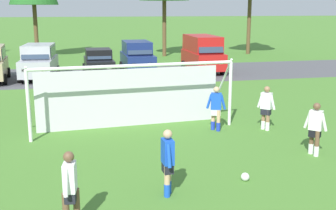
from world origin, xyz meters
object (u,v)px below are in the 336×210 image
Objects in this scene: soccer_goal at (131,94)px; parked_car_slot_left at (39,61)px; player_winger_left at (168,163)px; parked_car_slot_center at (137,57)px; player_trailing_back at (266,108)px; player_striker_near at (315,129)px; soccer_ball at (245,177)px; parked_car_slot_center_right at (203,53)px; parked_car_slot_center_left at (99,62)px; player_winger_right at (70,190)px; player_midfield_center at (216,109)px.

soccer_goal is 13.21m from parked_car_slot_left.
player_winger_left is 0.36× the size of parked_car_slot_center.
player_trailing_back is at bearing 44.69° from player_winger_left.
player_striker_near and player_trailing_back have the same top height.
soccer_ball is 19.59m from parked_car_slot_center_right.
parked_car_slot_center_left is at bearing -172.52° from parked_car_slot_center.
player_striker_near is (2.84, 1.43, 0.71)m from soccer_ball.
soccer_goal is 14.87m from parked_car_slot_center_right.
player_winger_right is 9.12m from player_trailing_back.
soccer_goal reaches higher than player_midfield_center.
parked_car_slot_center_right is (3.93, 14.31, 0.52)m from player_midfield_center.
parked_car_slot_center is (2.67, 0.35, 0.24)m from parked_car_slot_center_left.
soccer_goal is 6.20m from player_winger_left.
parked_car_slot_center_right is (2.11, 14.64, 0.52)m from player_trailing_back.
soccer_ball is 2.31m from player_winger_left.
player_midfield_center is (0.79, 4.67, 0.71)m from soccer_ball.
soccer_goal is at bearing -99.65° from parked_car_slot_center.
player_trailing_back is at bearing -71.17° from parked_car_slot_center_left.
soccer_goal reaches higher than player_winger_right.
player_winger_left is 2.51m from player_winger_right.
parked_car_slot_center_right is (6.87, 13.18, 0.05)m from soccer_goal.
parked_car_slot_center reaches higher than player_winger_left.
soccer_goal is 1.56× the size of parked_car_slot_center_right.
player_striker_near is at bearing 20.00° from player_winger_left.
parked_car_slot_center_left is 7.22m from parked_car_slot_center_right.
parked_car_slot_left is at bearing 117.26° from player_midfield_center.
soccer_ball is 0.05× the size of parked_car_slot_center_right.
player_trailing_back is at bearing -81.02° from parked_car_slot_center.
player_striker_near is 0.34× the size of parked_car_slot_center_right.
soccer_goal reaches higher than player_striker_near.
soccer_goal is 1.59× the size of parked_car_slot_left.
player_striker_near is at bearing -96.12° from parked_car_slot_center_right.
player_winger_left is 19.18m from parked_car_slot_left.
soccer_ball is 0.13× the size of player_midfield_center.
parked_car_slot_left reaches higher than player_midfield_center.
player_midfield_center is at bearing 169.41° from player_trailing_back.
player_winger_left is 0.34× the size of parked_car_slot_center_right.
player_striker_near is 1.00× the size of player_midfield_center.
soccer_ball is 0.05× the size of parked_car_slot_center_left.
parked_car_slot_left reaches higher than player_trailing_back.
parked_car_slot_center_right reaches higher than player_winger_left.
player_striker_near is at bearing -73.37° from parked_car_slot_center_left.
parked_car_slot_left is 1.03× the size of parked_car_slot_center.
parked_car_slot_left is at bearing 108.11° from soccer_goal.
parked_car_slot_center_left reaches higher than player_winger_left.
soccer_goal is at bearing 159.12° from player_midfield_center.
parked_car_slot_center_right is (7.20, -0.27, 0.47)m from parked_car_slot_center_left.
player_midfield_center reaches higher than soccer_ball.
player_striker_near is 5.33m from player_winger_left.
player_winger_left is at bearing -90.11° from soccer_goal.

